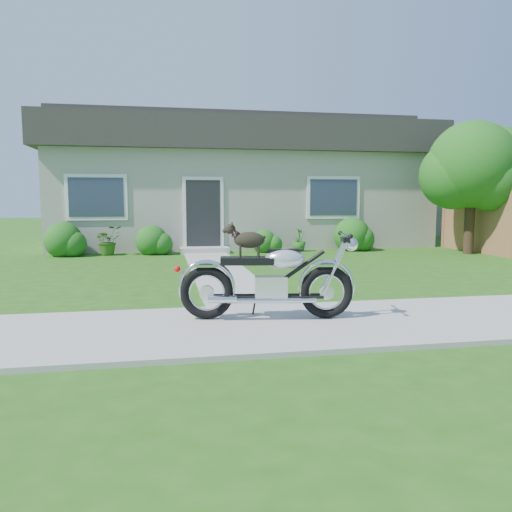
{
  "coord_description": "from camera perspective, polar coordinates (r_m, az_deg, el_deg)",
  "views": [
    {
      "loc": [
        -2.68,
        -5.75,
        1.52
      ],
      "look_at": [
        -1.41,
        1.0,
        0.75
      ],
      "focal_mm": 35.0,
      "sensor_mm": 36.0,
      "label": 1
    }
  ],
  "objects": [
    {
      "name": "potted_plant_left",
      "position": [
        14.42,
        -16.56,
        1.71
      ],
      "size": [
        0.95,
        0.91,
        0.81
      ],
      "primitive_type": "imported",
      "rotation": [
        0.0,
        0.0,
        0.52
      ],
      "color": "#2D5A18",
      "rests_on": "ground"
    },
    {
      "name": "tree_far",
      "position": [
        20.31,
        26.1,
        9.02
      ],
      "size": [
        2.76,
        2.72,
        4.17
      ],
      "color": "#3D2B1C",
      "rests_on": "ground"
    },
    {
      "name": "shrub_row",
      "position": [
        14.38,
        -4.31,
        2.0
      ],
      "size": [
        9.34,
        1.09,
        1.09
      ],
      "color": "#1F5917",
      "rests_on": "ground"
    },
    {
      "name": "sidewalk",
      "position": [
        6.52,
        14.07,
        -7.11
      ],
      "size": [
        24.0,
        2.2,
        0.04
      ],
      "primitive_type": "cube",
      "color": "#9E9B93",
      "rests_on": "ground"
    },
    {
      "name": "tree_near",
      "position": [
        15.36,
        23.98,
        9.08
      ],
      "size": [
        2.5,
        2.43,
        3.72
      ],
      "color": "#3D2B1C",
      "rests_on": "ground"
    },
    {
      "name": "ground",
      "position": [
        6.52,
        14.06,
        -7.28
      ],
      "size": [
        80.0,
        80.0,
        0.0
      ],
      "primitive_type": "plane",
      "color": "#235114",
      "rests_on": "ground"
    },
    {
      "name": "house",
      "position": [
        17.96,
        -2.06,
        8.44
      ],
      "size": [
        12.6,
        7.03,
        4.5
      ],
      "color": "#A5A095",
      "rests_on": "ground"
    },
    {
      "name": "walkway",
      "position": [
        10.92,
        -4.32,
        -1.54
      ],
      "size": [
        1.2,
        8.0,
        0.03
      ],
      "primitive_type": "cube",
      "color": "#9E9B93",
      "rests_on": "ground"
    },
    {
      "name": "motorcycle_with_dog",
      "position": [
        6.21,
        1.6,
        -2.51
      ],
      "size": [
        2.22,
        0.66,
        1.19
      ],
      "rotation": [
        0.0,
        0.0,
        -0.15
      ],
      "color": "black",
      "rests_on": "sidewalk"
    },
    {
      "name": "potted_plant_right",
      "position": [
        14.89,
        4.95,
        1.9
      ],
      "size": [
        0.47,
        0.47,
        0.71
      ],
      "primitive_type": "imported",
      "rotation": [
        0.0,
        0.0,
        1.36
      ],
      "color": "#27651B",
      "rests_on": "ground"
    }
  ]
}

